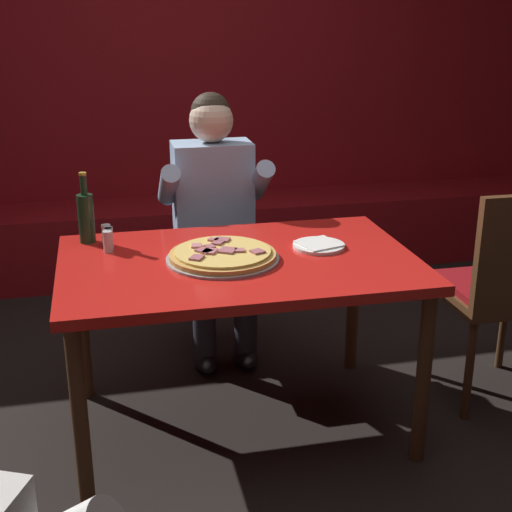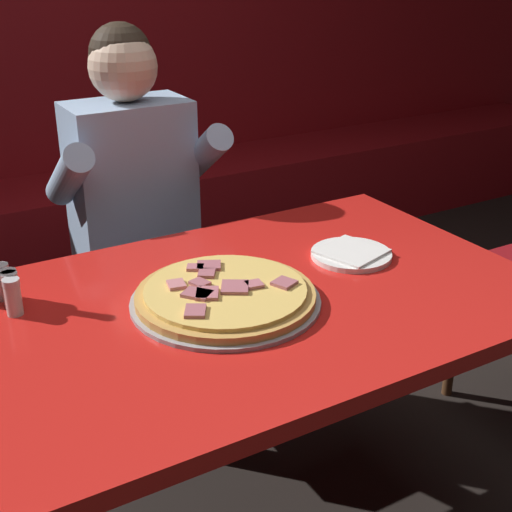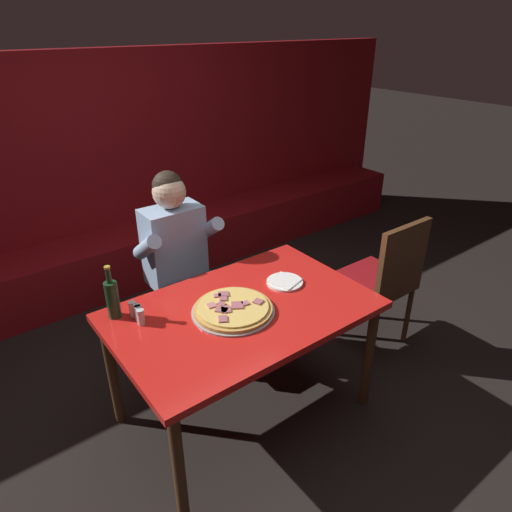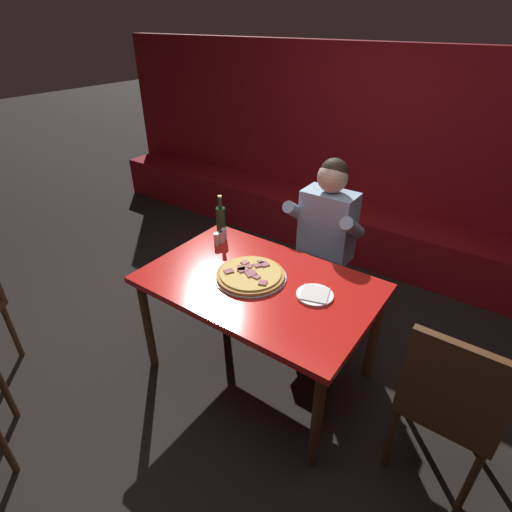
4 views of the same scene
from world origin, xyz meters
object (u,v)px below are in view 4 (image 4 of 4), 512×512
(shaker_oregano, at_px, (216,240))
(diner_seated_blue_shirt, at_px, (321,239))
(main_dining_table, at_px, (259,291))
(dining_chair_near_left, at_px, (452,396))
(pizza, at_px, (251,275))
(plate_white_paper, at_px, (315,295))
(shaker_black_pepper, at_px, (224,235))
(shaker_parmesan, at_px, (222,237))
(shaker_red_pepper_flakes, at_px, (220,238))
(beer_bottle, at_px, (221,220))

(shaker_oregano, distance_m, diner_seated_blue_shirt, 0.76)
(main_dining_table, xyz_separation_m, shaker_oregano, (-0.49, 0.19, 0.12))
(shaker_oregano, relative_size, dining_chair_near_left, 0.09)
(shaker_oregano, xyz_separation_m, diner_seated_blue_shirt, (0.52, 0.55, -0.07))
(diner_seated_blue_shirt, height_order, dining_chair_near_left, diner_seated_blue_shirt)
(dining_chair_near_left, bearing_deg, diner_seated_blue_shirt, 144.68)
(main_dining_table, relative_size, pizza, 3.14)
(main_dining_table, relative_size, plate_white_paper, 6.50)
(shaker_black_pepper, distance_m, diner_seated_blue_shirt, 0.70)
(shaker_oregano, bearing_deg, shaker_parmesan, 84.37)
(diner_seated_blue_shirt, bearing_deg, pizza, -97.46)
(shaker_red_pepper_flakes, height_order, diner_seated_blue_shirt, diner_seated_blue_shirt)
(shaker_black_pepper, relative_size, shaker_parmesan, 1.00)
(diner_seated_blue_shirt, bearing_deg, shaker_parmesan, -136.05)
(main_dining_table, bearing_deg, shaker_black_pepper, 150.50)
(shaker_red_pepper_flakes, distance_m, diner_seated_blue_shirt, 0.73)
(main_dining_table, distance_m, dining_chair_near_left, 1.14)
(plate_white_paper, bearing_deg, beer_bottle, 163.17)
(beer_bottle, height_order, shaker_black_pepper, beer_bottle)
(main_dining_table, relative_size, beer_bottle, 4.68)
(dining_chair_near_left, bearing_deg, shaker_black_pepper, 168.77)
(shaker_parmesan, bearing_deg, beer_bottle, 130.78)
(beer_bottle, height_order, shaker_oregano, beer_bottle)
(beer_bottle, bearing_deg, diner_seated_blue_shirt, 33.74)
(shaker_red_pepper_flakes, relative_size, shaker_oregano, 1.00)
(diner_seated_blue_shirt, bearing_deg, dining_chair_near_left, -35.32)
(pizza, bearing_deg, diner_seated_blue_shirt, 82.54)
(main_dining_table, distance_m, shaker_oregano, 0.54)
(shaker_oregano, bearing_deg, plate_white_paper, -8.80)
(main_dining_table, xyz_separation_m, beer_bottle, (-0.57, 0.33, 0.19))
(shaker_oregano, xyz_separation_m, dining_chair_near_left, (1.62, -0.23, -0.21))
(main_dining_table, height_order, shaker_oregano, shaker_oregano)
(diner_seated_blue_shirt, distance_m, dining_chair_near_left, 1.36)
(main_dining_table, relative_size, diner_seated_blue_shirt, 1.07)
(pizza, height_order, shaker_oregano, shaker_oregano)
(shaker_red_pepper_flakes, bearing_deg, dining_chair_near_left, -9.40)
(beer_bottle, xyz_separation_m, dining_chair_near_left, (1.70, -0.38, -0.28))
(plate_white_paper, distance_m, shaker_black_pepper, 0.86)
(shaker_parmesan, bearing_deg, shaker_red_pepper_flakes, -94.81)
(shaker_parmesan, relative_size, diner_seated_blue_shirt, 0.07)
(shaker_red_pepper_flakes, relative_size, diner_seated_blue_shirt, 0.07)
(main_dining_table, height_order, dining_chair_near_left, dining_chair_near_left)
(shaker_black_pepper, relative_size, dining_chair_near_left, 0.09)
(diner_seated_blue_shirt, bearing_deg, beer_bottle, -146.26)
(plate_white_paper, bearing_deg, dining_chair_near_left, -7.57)
(beer_bottle, bearing_deg, shaker_red_pepper_flakes, -53.64)
(pizza, relative_size, shaker_black_pepper, 5.05)
(shaker_black_pepper, bearing_deg, shaker_parmesan, -77.99)
(main_dining_table, xyz_separation_m, shaker_black_pepper, (-0.49, 0.28, 0.12))
(main_dining_table, distance_m, plate_white_paper, 0.36)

